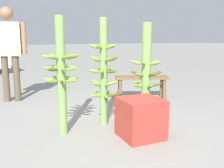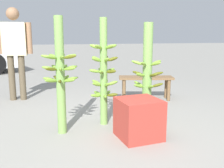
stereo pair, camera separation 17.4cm
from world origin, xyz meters
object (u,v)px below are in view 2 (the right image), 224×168
at_px(vendor_person, 15,46).
at_px(market_bench, 146,81).
at_px(produce_crate, 139,119).
at_px(banana_stalk_right, 147,72).
at_px(banana_stalk_left, 60,74).
at_px(banana_stalk_center, 104,72).

distance_m(vendor_person, market_bench, 2.50).
bearing_deg(vendor_person, produce_crate, -50.62).
xyz_separation_m(banana_stalk_right, market_bench, (0.53, 1.01, -0.33)).
distance_m(banana_stalk_left, banana_stalk_center, 0.60).
distance_m(banana_stalk_center, vendor_person, 2.15).
bearing_deg(banana_stalk_left, market_bench, 32.85).
distance_m(banana_stalk_left, banana_stalk_right, 1.24).
bearing_deg(banana_stalk_center, banana_stalk_left, -168.17).
height_order(banana_stalk_center, vendor_person, vendor_person).
bearing_deg(banana_stalk_left, produce_crate, -29.98).
bearing_deg(vendor_person, banana_stalk_center, -48.47).
height_order(market_bench, produce_crate, produce_crate).
height_order(banana_stalk_left, banana_stalk_right, banana_stalk_left).
xyz_separation_m(banana_stalk_center, produce_crate, (0.23, -0.59, -0.48)).
relative_size(banana_stalk_left, produce_crate, 3.03).
xyz_separation_m(banana_stalk_left, vendor_person, (-0.50, 1.96, 0.28)).
bearing_deg(market_bench, produce_crate, -99.60).
relative_size(banana_stalk_right, produce_crate, 2.94).
bearing_deg(produce_crate, market_bench, 59.30).
xyz_separation_m(banana_stalk_left, banana_stalk_right, (1.24, 0.13, -0.05)).
bearing_deg(produce_crate, vendor_person, 118.31).
xyz_separation_m(market_bench, produce_crate, (-0.95, -1.61, -0.12)).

